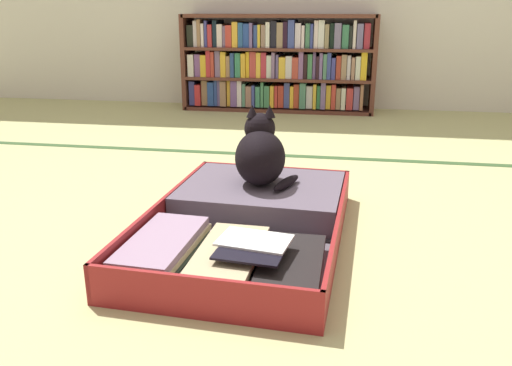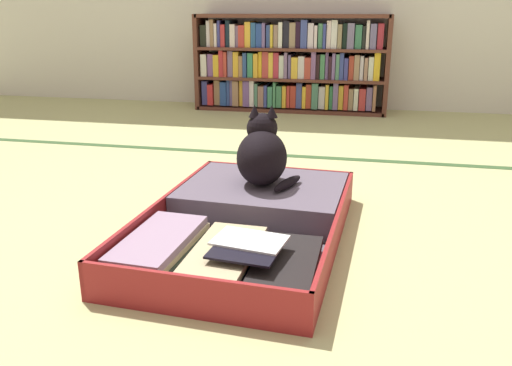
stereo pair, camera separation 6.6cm
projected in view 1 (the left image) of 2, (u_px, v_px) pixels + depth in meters
The scene contains 5 objects.
ground_plane at pixel (245, 239), 1.66m from camera, with size 10.00×10.00×0.00m, color #B8BA7B.
tatami_border at pixel (284, 155), 2.60m from camera, with size 4.80×0.05×0.00m.
bookshelf at pixel (277, 64), 3.68m from camera, with size 1.34×0.28×0.66m.
open_suitcase at pixel (249, 219), 1.69m from camera, with size 0.62×0.95×0.11m.
black_cat at pixel (261, 154), 1.81m from camera, with size 0.24×0.25×0.27m.
Camera 1 is at (0.29, -1.49, 0.69)m, focal length 36.75 mm.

